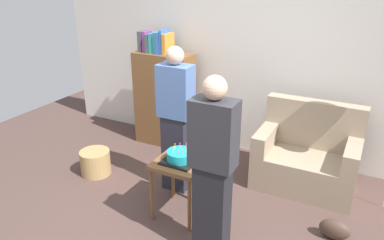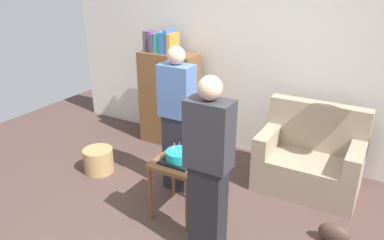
# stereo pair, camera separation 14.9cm
# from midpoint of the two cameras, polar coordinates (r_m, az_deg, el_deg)

# --- Properties ---
(ground_plane) EXTENTS (8.00, 8.00, 0.00)m
(ground_plane) POSITION_cam_midpoint_polar(r_m,az_deg,el_deg) (3.68, -0.29, -17.43)
(ground_plane) COLOR #4C3833
(wall_back) EXTENTS (6.00, 0.10, 2.70)m
(wall_back) POSITION_cam_midpoint_polar(r_m,az_deg,el_deg) (4.82, 12.14, 9.86)
(wall_back) COLOR silver
(wall_back) RESTS_ON ground_plane
(couch) EXTENTS (1.10, 0.70, 0.96)m
(couch) POSITION_cam_midpoint_polar(r_m,az_deg,el_deg) (4.44, 18.48, -5.87)
(couch) COLOR gray
(couch) RESTS_ON ground_plane
(bookshelf) EXTENTS (0.80, 0.36, 1.61)m
(bookshelf) POSITION_cam_midpoint_polar(r_m,az_deg,el_deg) (5.18, -2.73, 3.68)
(bookshelf) COLOR brown
(bookshelf) RESTS_ON ground_plane
(side_table) EXTENTS (0.48, 0.48, 0.61)m
(side_table) POSITION_cam_midpoint_polar(r_m,az_deg,el_deg) (3.69, -0.77, -7.55)
(side_table) COLOR brown
(side_table) RESTS_ON ground_plane
(birthday_cake) EXTENTS (0.32, 0.32, 0.17)m
(birthday_cake) POSITION_cam_midpoint_polar(r_m,az_deg,el_deg) (3.62, -0.78, -5.58)
(birthday_cake) COLOR black
(birthday_cake) RESTS_ON side_table
(person_blowing_candles) EXTENTS (0.36, 0.22, 1.63)m
(person_blowing_candles) POSITION_cam_midpoint_polar(r_m,az_deg,el_deg) (4.00, -1.22, 0.00)
(person_blowing_candles) COLOR #23232D
(person_blowing_candles) RESTS_ON ground_plane
(person_holding_cake) EXTENTS (0.36, 0.22, 1.63)m
(person_holding_cake) POSITION_cam_midpoint_polar(r_m,az_deg,el_deg) (3.03, 3.97, -7.88)
(person_holding_cake) COLOR black
(person_holding_cake) RESTS_ON ground_plane
(wicker_basket) EXTENTS (0.36, 0.36, 0.30)m
(wicker_basket) POSITION_cam_midpoint_polar(r_m,az_deg,el_deg) (4.73, -13.23, -6.05)
(wicker_basket) COLOR #A88451
(wicker_basket) RESTS_ON ground_plane
(handbag) EXTENTS (0.28, 0.14, 0.20)m
(handbag) POSITION_cam_midpoint_polar(r_m,az_deg,el_deg) (3.81, 21.99, -15.82)
(handbag) COLOR #473328
(handbag) RESTS_ON ground_plane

